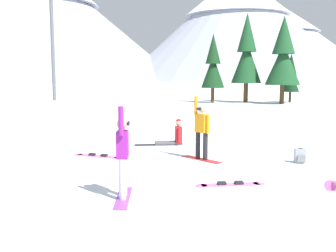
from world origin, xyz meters
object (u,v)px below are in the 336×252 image
loose_snowboard_far_spare (98,156)px  pine_tree_broad (247,54)px  ski_lift_tower (52,40)px  pine_tree_twin (291,76)px  backpack_grey (300,156)px  snowboarder_midground (202,130)px  pine_tree_tall (283,56)px  snowboarder_foreground (123,155)px  loose_snowboard_near_left (230,184)px  pine_tree_short (213,65)px  snowboarder_background (174,136)px

loose_snowboard_far_spare → pine_tree_broad: (13.67, 23.41, 4.54)m
loose_snowboard_far_spare → ski_lift_tower: (-4.71, 29.34, 6.04)m
pine_tree_twin → ski_lift_tower: bearing=163.9°
backpack_grey → snowboarder_midground: bearing=161.7°
loose_snowboard_far_spare → pine_tree_tall: size_ratio=0.22×
pine_tree_broad → pine_tree_twin: (4.24, -0.58, -2.04)m
snowboarder_foreground → loose_snowboard_near_left: snowboarder_foreground is taller
pine_tree_short → pine_tree_tall: (5.74, -2.62, 0.79)m
ski_lift_tower → snowboarder_background: bearing=-74.7°
snowboarder_foreground → snowboarder_background: (2.25, 6.36, -0.61)m
snowboarder_midground → pine_tree_tall: bearing=59.5°
loose_snowboard_near_left → pine_tree_short: pine_tree_short is taller
snowboarder_midground → backpack_grey: snowboarder_midground is taller
loose_snowboard_far_spare → ski_lift_tower: ski_lift_tower is taller
pine_tree_broad → pine_tree_twin: bearing=-7.9°
snowboarder_midground → pine_tree_twin: bearing=58.4°
pine_tree_short → ski_lift_tower: ski_lift_tower is taller
pine_tree_tall → ski_lift_tower: size_ratio=0.74×
loose_snowboard_far_spare → snowboarder_background: bearing=31.9°
pine_tree_tall → loose_snowboard_far_spare: bearing=-127.7°
snowboarder_foreground → backpack_grey: bearing=25.6°
backpack_grey → pine_tree_twin: pine_tree_twin is taller
pine_tree_broad → snowboarder_background: bearing=-116.6°
loose_snowboard_near_left → pine_tree_short: bearing=75.3°
pine_tree_broad → ski_lift_tower: size_ratio=0.79×
ski_lift_tower → pine_tree_tall: bearing=-21.9°
pine_tree_tall → pine_tree_short: bearing=155.5°
pine_tree_broad → pine_tree_tall: size_ratio=1.07×
pine_tree_short → snowboarder_midground: bearing=-106.4°
pine_tree_short → backpack_grey: bearing=-99.7°
snowboarder_foreground → pine_tree_tall: bearing=58.6°
loose_snowboard_near_left → pine_tree_twin: bearing=61.3°
snowboarder_midground → loose_snowboard_far_spare: snowboarder_midground is taller
snowboarder_foreground → pine_tree_short: (9.86, 28.16, 2.54)m
loose_snowboard_far_spare → pine_tree_twin: 29.12m
pine_tree_twin → pine_tree_tall: size_ratio=0.59×
pine_tree_short → snowboarder_background: bearing=-109.2°
pine_tree_short → pine_tree_twin: 7.55m
pine_tree_twin → ski_lift_tower: 23.80m
snowboarder_background → snowboarder_midground: bearing=-82.2°
pine_tree_twin → pine_tree_tall: pine_tree_tall is taller
ski_lift_tower → pine_tree_short: bearing=-20.8°
snowboarder_midground → pine_tree_tall: pine_tree_tall is taller
loose_snowboard_near_left → backpack_grey: backpack_grey is taller
pine_tree_twin → loose_snowboard_near_left: bearing=-118.7°
backpack_grey → pine_tree_short: 26.11m
loose_snowboard_far_spare → loose_snowboard_near_left: same height
snowboarder_foreground → ski_lift_tower: 34.72m
snowboarder_foreground → ski_lift_tower: ski_lift_tower is taller
snowboarder_midground → snowboarder_background: (-0.38, 2.79, -0.59)m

